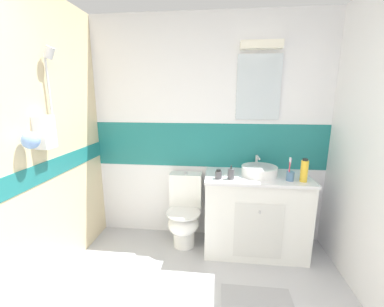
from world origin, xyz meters
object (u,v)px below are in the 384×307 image
at_px(toilet, 184,213).
at_px(soap_dispenser, 231,174).
at_px(shampoo_bottle_tall, 304,171).
at_px(hair_gel_jar, 219,175).
at_px(toothbrush_cup, 290,175).
at_px(sink_basin, 259,170).

height_order(toilet, soap_dispenser, soap_dispenser).
xyz_separation_m(toilet, shampoo_bottle_tall, (1.17, -0.18, 0.58)).
relative_size(shampoo_bottle_tall, hair_gel_jar, 2.41).
relative_size(soap_dispenser, shampoo_bottle_tall, 0.64).
relative_size(toothbrush_cup, soap_dispenser, 1.60).
relative_size(toilet, shampoo_bottle_tall, 3.60).
xyz_separation_m(toilet, soap_dispenser, (0.49, -0.18, 0.53)).
bearing_deg(hair_gel_jar, sink_basin, 21.67).
height_order(toothbrush_cup, shampoo_bottle_tall, toothbrush_cup).
height_order(soap_dispenser, hair_gel_jar, soap_dispenser).
bearing_deg(shampoo_bottle_tall, toilet, 171.31).
bearing_deg(shampoo_bottle_tall, toothbrush_cup, 174.03).
relative_size(toilet, hair_gel_jar, 8.69).
bearing_deg(soap_dispenser, sink_basin, 29.07).
bearing_deg(sink_basin, shampoo_bottle_tall, -22.67).
height_order(toilet, toothbrush_cup, toothbrush_cup).
height_order(toilet, hair_gel_jar, hair_gel_jar).
bearing_deg(toilet, hair_gel_jar, -26.46).
distance_m(soap_dispenser, shampoo_bottle_tall, 0.69).
bearing_deg(soap_dispenser, toilet, 159.55).
bearing_deg(toilet, shampoo_bottle_tall, -8.69).
xyz_separation_m(soap_dispenser, hair_gel_jar, (-0.12, -0.00, -0.01)).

